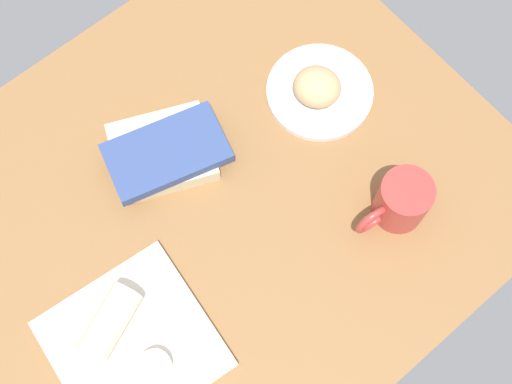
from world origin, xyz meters
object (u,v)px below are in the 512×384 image
(sauce_cup, at_px, (155,367))
(coffee_mug, at_px, (401,201))
(square_plate, at_px, (133,344))
(book_stack, at_px, (163,153))
(scone_pastry, at_px, (317,87))
(breakfast_wrap, at_px, (110,322))
(round_plate, at_px, (320,92))

(sauce_cup, relative_size, coffee_mug, 0.38)
(square_plate, relative_size, book_stack, 1.08)
(book_stack, bearing_deg, sauce_cup, 50.72)
(coffee_mug, bearing_deg, scone_pastry, -98.85)
(book_stack, bearing_deg, breakfast_wrap, 37.00)
(book_stack, bearing_deg, coffee_mug, 126.51)
(square_plate, xyz_separation_m, sauce_cup, (-0.01, 0.06, 0.02))
(scone_pastry, relative_size, square_plate, 0.35)
(coffee_mug, bearing_deg, breakfast_wrap, -17.15)
(sauce_cup, xyz_separation_m, book_stack, (-0.24, -0.30, -0.00))
(sauce_cup, bearing_deg, book_stack, -129.28)
(round_plate, xyz_separation_m, scone_pastry, (0.01, 0.00, 0.04))
(breakfast_wrap, bearing_deg, coffee_mug, -129.68)
(breakfast_wrap, bearing_deg, sauce_cup, 164.53)
(square_plate, bearing_deg, coffee_mug, 167.52)
(square_plate, height_order, sauce_cup, sauce_cup)
(scone_pastry, relative_size, sauce_cup, 1.62)
(scone_pastry, height_order, sauce_cup, scone_pastry)
(sauce_cup, bearing_deg, round_plate, -159.03)
(scone_pastry, bearing_deg, book_stack, -15.81)
(sauce_cup, xyz_separation_m, coffee_mug, (-0.50, 0.06, 0.02))
(round_plate, distance_m, square_plate, 0.59)
(breakfast_wrap, height_order, book_stack, breakfast_wrap)
(scone_pastry, xyz_separation_m, breakfast_wrap, (0.56, 0.11, -0.00))
(sauce_cup, bearing_deg, breakfast_wrap, -82.95)
(scone_pastry, height_order, book_stack, scone_pastry)
(square_plate, xyz_separation_m, coffee_mug, (-0.51, 0.11, 0.05))
(scone_pastry, xyz_separation_m, coffee_mug, (0.04, 0.27, 0.01))
(book_stack, height_order, coffee_mug, coffee_mug)
(square_plate, relative_size, coffee_mug, 1.74)
(breakfast_wrap, distance_m, coffee_mug, 0.54)
(breakfast_wrap, relative_size, coffee_mug, 0.82)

